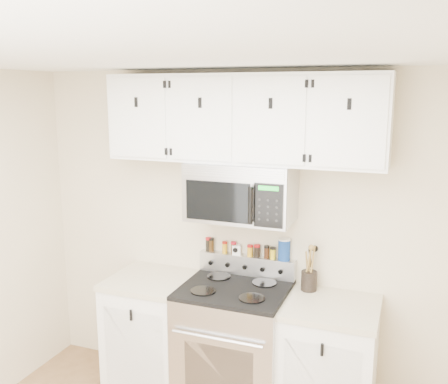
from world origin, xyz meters
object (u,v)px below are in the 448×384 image
object	(u,v)px
microwave	(241,192)
salt_canister	(284,249)
range	(234,346)
utensil_crock	(309,279)

from	to	relation	value
microwave	salt_canister	size ratio (longest dim) A/B	4.53
range	salt_canister	world-z (taller)	salt_canister
microwave	salt_canister	xyz separation A→B (m)	(0.29, 0.16, -0.45)
microwave	salt_canister	world-z (taller)	microwave
range	utensil_crock	xyz separation A→B (m)	(0.50, 0.21, 0.52)
utensil_crock	salt_canister	world-z (taller)	salt_canister
utensil_crock	microwave	bearing A→B (deg)	-170.53
range	utensil_crock	distance (m)	0.75
range	microwave	distance (m)	1.15
range	utensil_crock	world-z (taller)	utensil_crock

